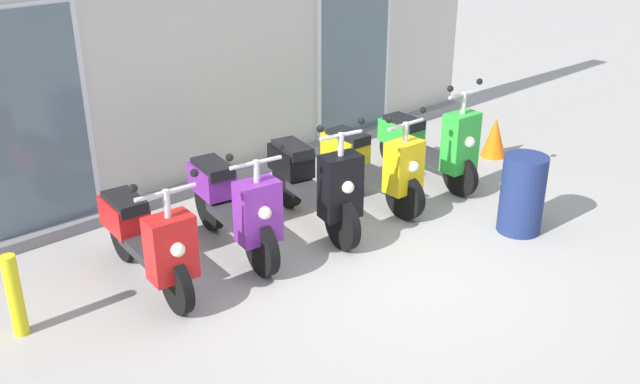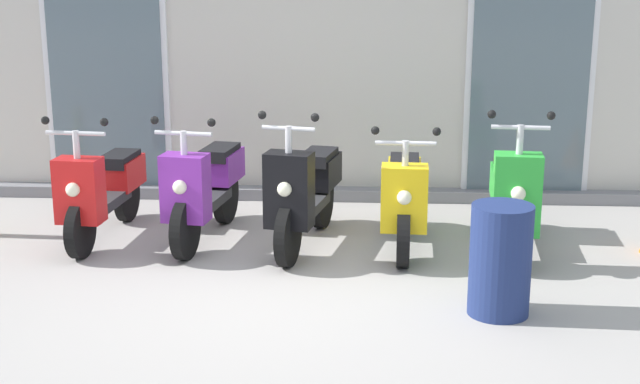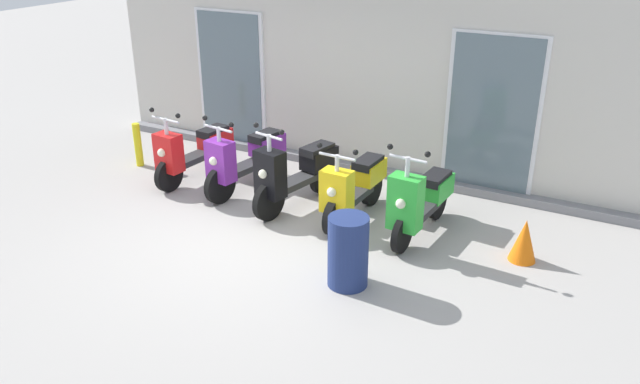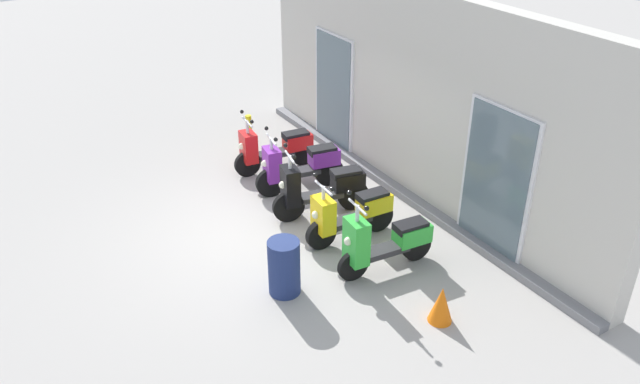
% 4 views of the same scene
% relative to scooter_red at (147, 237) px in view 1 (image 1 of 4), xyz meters
% --- Properties ---
extents(ground_plane, '(40.00, 40.00, 0.00)m').
position_rel_scooter_red_xyz_m(ground_plane, '(1.83, -1.16, -0.47)').
color(ground_plane, '#A8A39E').
extents(storefront_facade, '(8.68, 0.50, 3.51)m').
position_rel_scooter_red_xyz_m(storefront_facade, '(1.83, 1.68, 1.23)').
color(storefront_facade, beige).
rests_on(storefront_facade, ground_plane).
extents(scooter_red, '(0.58, 1.61, 1.21)m').
position_rel_scooter_red_xyz_m(scooter_red, '(0.00, 0.00, 0.00)').
color(scooter_red, black).
rests_on(scooter_red, ground_plane).
extents(scooter_purple, '(0.62, 1.62, 1.21)m').
position_rel_scooter_red_xyz_m(scooter_purple, '(0.93, 0.00, 0.03)').
color(scooter_purple, black).
rests_on(scooter_purple, ground_plane).
extents(scooter_black, '(0.65, 1.64, 1.29)m').
position_rel_scooter_red_xyz_m(scooter_black, '(1.83, -0.13, 0.04)').
color(scooter_black, black).
rests_on(scooter_black, ground_plane).
extents(scooter_yellow, '(0.56, 1.53, 1.17)m').
position_rel_scooter_red_xyz_m(scooter_yellow, '(2.70, -0.11, -0.00)').
color(scooter_yellow, black).
rests_on(scooter_yellow, ground_plane).
extents(scooter_green, '(0.53, 1.54, 1.31)m').
position_rel_scooter_red_xyz_m(scooter_green, '(3.62, -0.15, 0.03)').
color(scooter_green, black).
rests_on(scooter_green, ground_plane).
extents(traffic_cone, '(0.32, 0.32, 0.52)m').
position_rel_scooter_red_xyz_m(traffic_cone, '(4.90, -0.17, -0.21)').
color(traffic_cone, orange).
rests_on(traffic_cone, ground_plane).
extents(trash_bin, '(0.44, 0.44, 0.81)m').
position_rel_scooter_red_xyz_m(trash_bin, '(3.33, -1.60, -0.06)').
color(trash_bin, navy).
rests_on(trash_bin, ground_plane).
extents(curb_bollard, '(0.12, 0.12, 0.70)m').
position_rel_scooter_red_xyz_m(curb_bollard, '(-1.15, 0.02, -0.12)').
color(curb_bollard, yellow).
rests_on(curb_bollard, ground_plane).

